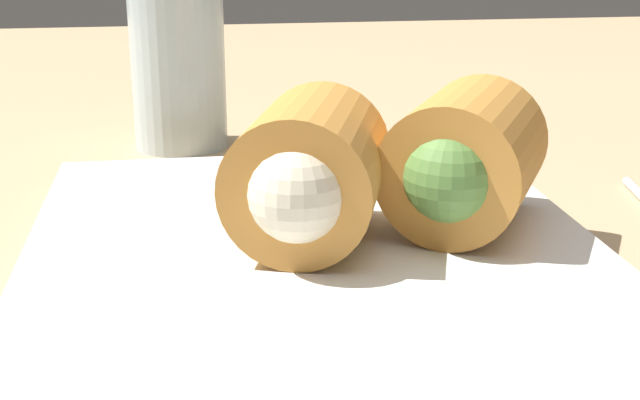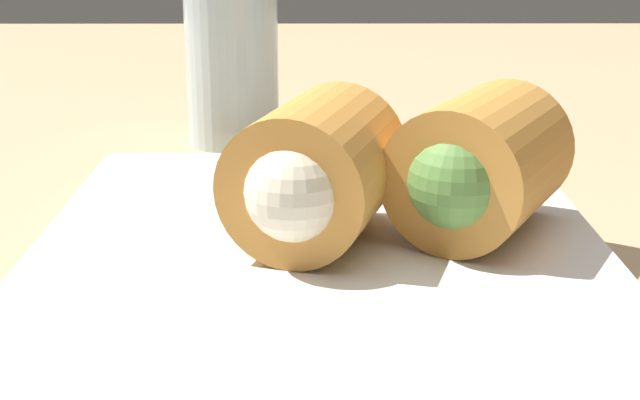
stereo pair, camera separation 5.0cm
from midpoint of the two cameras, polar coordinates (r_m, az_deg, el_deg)
table_surface at (r=38.03cm, az=-7.26°, el=-7.90°), size 180.00×140.00×2.00cm
serving_plate at (r=38.14cm, az=-3.77°, el=-4.79°), size 33.17×25.36×1.50cm
roll_front_left at (r=40.42cm, az=5.67°, el=2.45°), size 10.06×9.49×6.40cm
roll_front_right at (r=38.38cm, az=-4.55°, el=1.60°), size 9.69×8.49×6.40cm
drinking_glass at (r=60.97cm, az=-11.41°, el=8.01°), size 6.25×6.25×10.21cm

